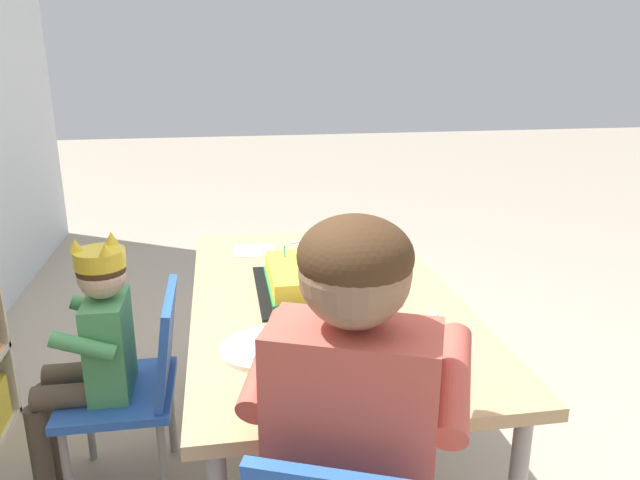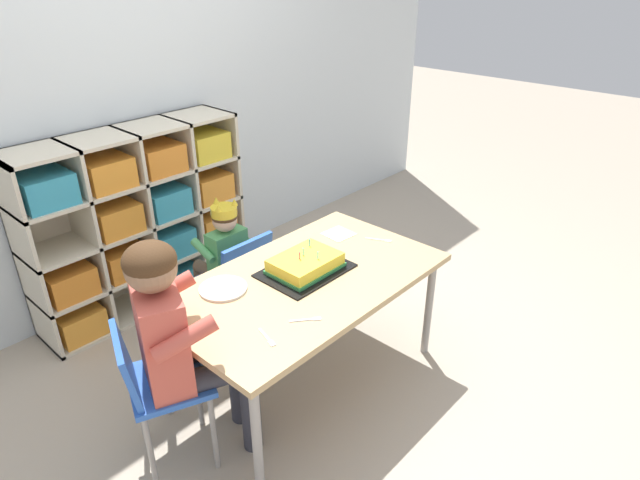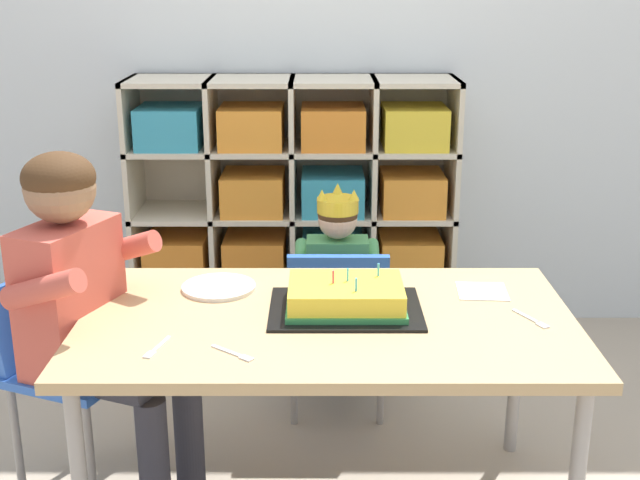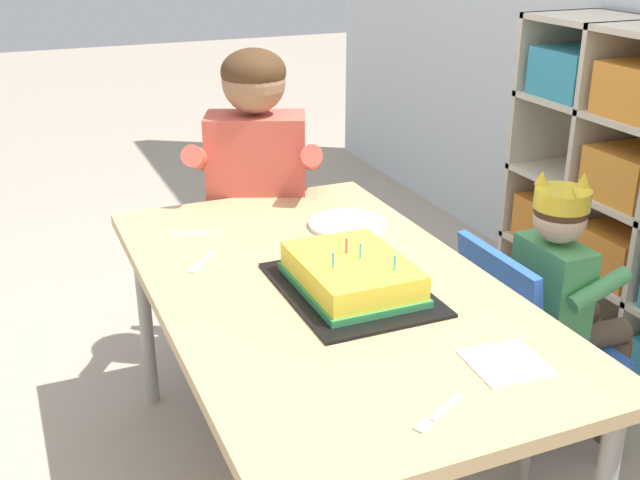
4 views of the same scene
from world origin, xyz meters
TOP-DOWN VIEW (x-y plane):
  - classroom_back_wall at (0.00, 1.46)m, footprint 5.87×0.10m
  - storage_cubby_shelf at (-0.10, 1.23)m, footprint 1.31×0.33m
  - activity_table at (0.00, 0.00)m, footprint 1.32×0.76m
  - classroom_chair_blue at (0.04, 0.56)m, footprint 0.36×0.34m
  - child_with_crown at (0.04, 0.67)m, footprint 0.30×0.31m
  - classroom_chair_adult_side at (-0.75, 0.09)m, footprint 0.42×0.42m
  - adult_helper_seated at (-0.65, 0.05)m, footprint 0.49×0.47m
  - birthday_cake_on_tray at (0.05, 0.04)m, footprint 0.41×0.30m
  - paper_plate_stack at (-0.31, 0.20)m, footprint 0.21×0.21m
  - paper_napkin_square at (0.45, 0.18)m, footprint 0.15×0.15m
  - fork_scattered_mid_table at (0.54, -0.03)m, footprint 0.07×0.13m
  - fork_at_table_front_edge at (-0.42, -0.20)m, footprint 0.05×0.13m
  - fork_near_cake_tray at (-0.23, -0.23)m, footprint 0.11×0.09m

SIDE VIEW (x-z plane):
  - classroom_chair_blue at x=0.04m, z-range 0.05..0.68m
  - classroom_chair_adult_side at x=-0.75m, z-range 0.09..0.76m
  - child_with_crown at x=0.04m, z-range 0.09..0.90m
  - storage_cubby_shelf at x=-0.10m, z-range -0.01..1.08m
  - activity_table at x=0.00m, z-range 0.26..0.86m
  - paper_napkin_square at x=0.45m, z-range 0.61..0.61m
  - fork_scattered_mid_table at x=0.54m, z-range 0.61..0.61m
  - fork_at_table_front_edge at x=-0.42m, z-range 0.61..0.61m
  - fork_near_cake_tray at x=-0.23m, z-range 0.61..0.61m
  - paper_plate_stack at x=-0.31m, z-range 0.61..0.62m
  - birthday_cake_on_tray at x=0.05m, z-range 0.58..0.70m
  - adult_helper_seated at x=-0.65m, z-range 0.12..1.16m
  - classroom_back_wall at x=0.00m, z-range 0.00..2.75m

